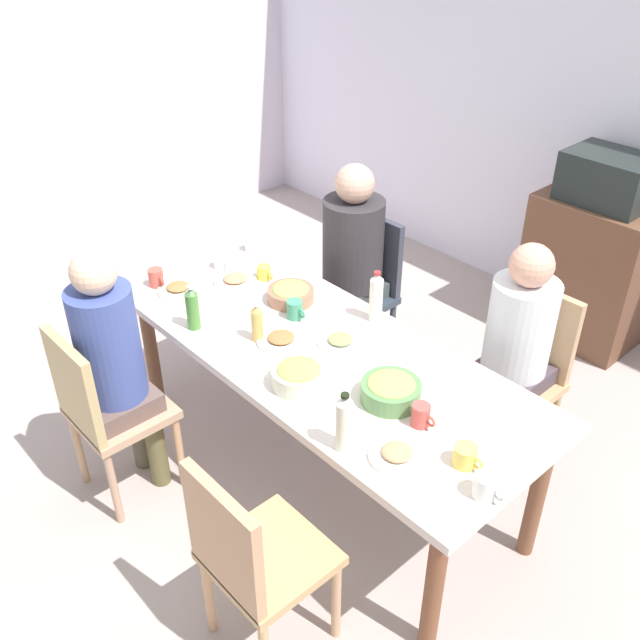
{
  "coord_description": "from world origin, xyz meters",
  "views": [
    {
      "loc": [
        1.86,
        -1.69,
        2.51
      ],
      "look_at": [
        0.0,
        0.0,
        0.87
      ],
      "focal_mm": 39.23,
      "sensor_mm": 36.0,
      "label": 1
    }
  ],
  "objects_px": {
    "dining_table": "(320,362)",
    "microwave": "(609,179)",
    "plate_1": "(340,341)",
    "cup_6": "(156,278)",
    "chair_2": "(251,557)",
    "bowl_1": "(291,293)",
    "chair_1": "(362,284)",
    "cup_2": "(466,456)",
    "person_3": "(516,340)",
    "chair_0": "(103,408)",
    "cup_5": "(221,261)",
    "plate_4": "(178,289)",
    "person_1": "(352,251)",
    "plate_0": "(397,454)",
    "cup_3": "(252,244)",
    "chair_3": "(521,367)",
    "bowl_0": "(391,390)",
    "side_cabinet": "(587,271)",
    "plate_3": "(281,340)",
    "bowl_2": "(299,375)",
    "cup_7": "(486,486)",
    "bottle_1": "(257,323)",
    "cup_0": "(421,416)",
    "person_0": "(113,358)",
    "bottle_2": "(376,298)",
    "cup_4": "(264,272)",
    "bottle_3": "(192,308)",
    "plate_2": "(235,280)"
  },
  "relations": [
    {
      "from": "dining_table",
      "to": "microwave",
      "type": "bearing_deg",
      "value": 84.28
    },
    {
      "from": "plate_1",
      "to": "cup_6",
      "type": "xyz_separation_m",
      "value": [
        -1.0,
        -0.33,
        0.03
      ]
    },
    {
      "from": "chair_2",
      "to": "bowl_1",
      "type": "relative_size",
      "value": 3.96
    },
    {
      "from": "chair_1",
      "to": "cup_2",
      "type": "distance_m",
      "value": 1.69
    },
    {
      "from": "dining_table",
      "to": "person_3",
      "type": "bearing_deg",
      "value": 53.3
    },
    {
      "from": "chair_0",
      "to": "cup_5",
      "type": "relative_size",
      "value": 8.19
    },
    {
      "from": "chair_2",
      "to": "bowl_1",
      "type": "height_order",
      "value": "chair_2"
    },
    {
      "from": "plate_4",
      "to": "cup_5",
      "type": "bearing_deg",
      "value": 100.61
    },
    {
      "from": "person_1",
      "to": "plate_1",
      "type": "xyz_separation_m",
      "value": [
        0.57,
        -0.63,
        -0.01
      ]
    },
    {
      "from": "chair_0",
      "to": "plate_0",
      "type": "xyz_separation_m",
      "value": [
        1.22,
        0.56,
        0.23
      ]
    },
    {
      "from": "cup_3",
      "to": "cup_6",
      "type": "bearing_deg",
      "value": -91.83
    },
    {
      "from": "dining_table",
      "to": "chair_3",
      "type": "distance_m",
      "value": 0.98
    },
    {
      "from": "plate_0",
      "to": "bowl_0",
      "type": "height_order",
      "value": "bowl_0"
    },
    {
      "from": "cup_2",
      "to": "plate_0",
      "type": "bearing_deg",
      "value": -140.93
    },
    {
      "from": "bowl_1",
      "to": "side_cabinet",
      "type": "height_order",
      "value": "side_cabinet"
    },
    {
      "from": "plate_3",
      "to": "side_cabinet",
      "type": "height_order",
      "value": "side_cabinet"
    },
    {
      "from": "bowl_2",
      "to": "cup_5",
      "type": "relative_size",
      "value": 2.04
    },
    {
      "from": "plate_3",
      "to": "cup_7",
      "type": "distance_m",
      "value": 1.16
    },
    {
      "from": "plate_3",
      "to": "bowl_2",
      "type": "distance_m",
      "value": 0.32
    },
    {
      "from": "chair_3",
      "to": "chair_0",
      "type": "bearing_deg",
      "value": -123.48
    },
    {
      "from": "bowl_0",
      "to": "bottle_1",
      "type": "bearing_deg",
      "value": -169.34
    },
    {
      "from": "chair_1",
      "to": "cup_0",
      "type": "distance_m",
      "value": 1.47
    },
    {
      "from": "chair_1",
      "to": "bowl_2",
      "type": "distance_m",
      "value": 1.26
    },
    {
      "from": "chair_0",
      "to": "plate_1",
      "type": "relative_size",
      "value": 4.42
    },
    {
      "from": "person_0",
      "to": "bottle_2",
      "type": "distance_m",
      "value": 1.2
    },
    {
      "from": "bowl_1",
      "to": "chair_1",
      "type": "bearing_deg",
      "value": 102.2
    },
    {
      "from": "chair_3",
      "to": "cup_4",
      "type": "relative_size",
      "value": 8.26
    },
    {
      "from": "chair_0",
      "to": "side_cabinet",
      "type": "distance_m",
      "value": 2.91
    },
    {
      "from": "chair_2",
      "to": "bottle_3",
      "type": "height_order",
      "value": "bottle_3"
    },
    {
      "from": "dining_table",
      "to": "chair_3",
      "type": "xyz_separation_m",
      "value": [
        0.53,
        0.81,
        -0.14
      ]
    },
    {
      "from": "person_0",
      "to": "plate_4",
      "type": "relative_size",
      "value": 6.12
    },
    {
      "from": "person_3",
      "to": "bottle_2",
      "type": "height_order",
      "value": "person_3"
    },
    {
      "from": "chair_2",
      "to": "bottle_2",
      "type": "xyz_separation_m",
      "value": [
        -0.53,
        1.16,
        0.33
      ]
    },
    {
      "from": "plate_3",
      "to": "bottle_2",
      "type": "distance_m",
      "value": 0.48
    },
    {
      "from": "person_1",
      "to": "cup_5",
      "type": "height_order",
      "value": "person_1"
    },
    {
      "from": "chair_0",
      "to": "bottle_3",
      "type": "bearing_deg",
      "value": 87.51
    },
    {
      "from": "cup_3",
      "to": "side_cabinet",
      "type": "xyz_separation_m",
      "value": [
        1.14,
        1.65,
        -0.32
      ]
    },
    {
      "from": "cup_5",
      "to": "chair_2",
      "type": "bearing_deg",
      "value": -32.68
    },
    {
      "from": "cup_0",
      "to": "bottle_3",
      "type": "distance_m",
      "value": 1.17
    },
    {
      "from": "plate_2",
      "to": "bottle_3",
      "type": "relative_size",
      "value": 0.99
    },
    {
      "from": "person_1",
      "to": "cup_4",
      "type": "height_order",
      "value": "person_1"
    },
    {
      "from": "bowl_1",
      "to": "cup_4",
      "type": "xyz_separation_m",
      "value": [
        -0.26,
        0.04,
        -0.01
      ]
    },
    {
      "from": "bowl_1",
      "to": "side_cabinet",
      "type": "bearing_deg",
      "value": 72.06
    },
    {
      "from": "chair_0",
      "to": "plate_0",
      "type": "relative_size",
      "value": 4.3
    },
    {
      "from": "chair_2",
      "to": "cup_6",
      "type": "relative_size",
      "value": 8.17
    },
    {
      "from": "plate_2",
      "to": "bowl_2",
      "type": "distance_m",
      "value": 0.91
    },
    {
      "from": "chair_2",
      "to": "cup_0",
      "type": "bearing_deg",
      "value": 82.86
    },
    {
      "from": "bottle_3",
      "to": "cup_7",
      "type": "bearing_deg",
      "value": 5.52
    },
    {
      "from": "chair_0",
      "to": "cup_2",
      "type": "height_order",
      "value": "chair_0"
    },
    {
      "from": "dining_table",
      "to": "bowl_1",
      "type": "height_order",
      "value": "bowl_1"
    }
  ]
}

